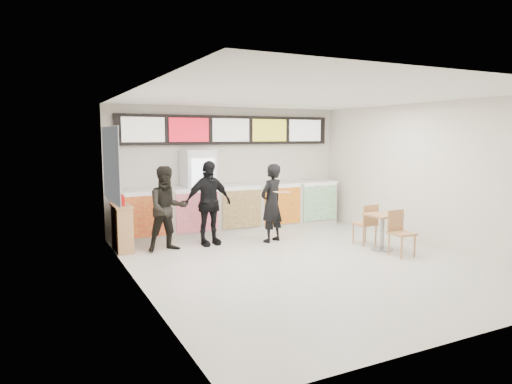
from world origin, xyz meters
TOP-DOWN VIEW (x-y plane):
  - floor at (0.00, 0.00)m, footprint 7.00×7.00m
  - ceiling at (0.00, 0.00)m, footprint 7.00×7.00m
  - wall_back at (0.00, 3.50)m, footprint 6.00×0.00m
  - wall_left at (-3.00, 0.00)m, footprint 0.00×7.00m
  - wall_right at (3.00, 0.00)m, footprint 0.00×7.00m
  - service_counter at (0.00, 3.09)m, footprint 5.56×0.77m
  - menu_board at (0.00, 3.41)m, footprint 5.50×0.14m
  - drinks_fridge at (-0.93, 3.11)m, footprint 0.70×0.67m
  - mirror_panel at (-2.99, 2.45)m, footprint 0.01×2.00m
  - customer_main at (0.26, 1.75)m, footprint 0.74×0.63m
  - customer_left at (-1.99, 1.98)m, footprint 0.87×0.70m
  - customer_mid at (-1.08, 2.09)m, footprint 1.10×0.55m
  - pizza_slice at (0.26, 1.30)m, footprint 0.36×0.36m
  - cafe_table at (1.93, 0.10)m, footprint 0.60×1.50m
  - condiment_ledge at (-2.82, 2.40)m, footprint 0.34×0.84m

SIDE VIEW (x-z plane):
  - floor at x=0.00m, z-range 0.00..0.00m
  - condiment_ledge at x=-2.82m, z-range -0.08..1.04m
  - cafe_table at x=1.93m, z-range 0.07..0.95m
  - service_counter at x=0.00m, z-range 0.00..1.14m
  - customer_main at x=0.26m, z-range 0.00..1.71m
  - customer_left at x=-1.99m, z-range 0.00..1.72m
  - customer_mid at x=-1.08m, z-range 0.00..1.80m
  - drinks_fridge at x=-0.93m, z-range 0.00..2.00m
  - pizza_slice at x=0.26m, z-range 1.15..1.17m
  - wall_back at x=0.00m, z-range -1.50..4.50m
  - wall_left at x=-3.00m, z-range -2.00..5.00m
  - wall_right at x=3.00m, z-range -2.00..5.00m
  - mirror_panel at x=-2.99m, z-range 1.00..2.50m
  - menu_board at x=0.00m, z-range 2.10..2.80m
  - ceiling at x=0.00m, z-range 3.00..3.00m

